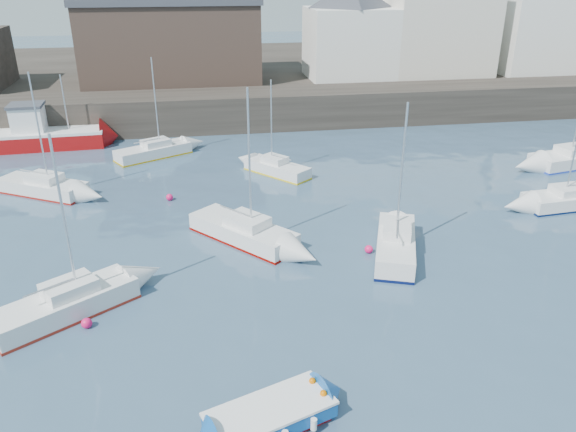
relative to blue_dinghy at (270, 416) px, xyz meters
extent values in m
plane|color=#2D4760|center=(2.61, 0.27, -0.42)|extent=(220.00, 220.00, 0.00)
cube|color=#28231E|center=(2.61, 35.27, 1.08)|extent=(90.00, 5.00, 3.00)
cube|color=#28231E|center=(2.61, 53.27, 0.98)|extent=(90.00, 32.00, 2.80)
cube|color=beige|center=(22.61, 42.27, 6.88)|extent=(10.00, 8.00, 9.00)
cube|color=white|center=(33.61, 41.77, 6.13)|extent=(9.00, 7.00, 7.50)
cube|color=white|center=(13.61, 41.77, 5.63)|extent=(8.00, 7.00, 6.50)
cube|color=#3D2D26|center=(-3.39, 43.27, 5.88)|extent=(16.00, 10.00, 7.00)
cube|color=#980C0D|center=(0.00, 0.00, -0.33)|extent=(3.84, 2.58, 0.18)
cube|color=#0F4E9D|center=(0.00, 0.00, 0.00)|extent=(4.20, 2.87, 0.49)
cube|color=white|center=(0.00, 0.00, 0.29)|extent=(4.28, 2.93, 0.09)
cube|color=white|center=(0.00, 0.00, 0.08)|extent=(3.30, 2.14, 0.44)
cube|color=tan|center=(0.00, 0.00, 0.19)|extent=(0.65, 1.18, 0.07)
cylinder|color=white|center=(-1.25, 0.53, -0.03)|extent=(0.20, 0.20, 0.39)
cylinder|color=white|center=(-0.32, 0.87, -0.03)|extent=(0.20, 0.20, 0.39)
cylinder|color=white|center=(0.62, 1.21, -0.03)|extent=(0.20, 0.20, 0.39)
cylinder|color=white|center=(1.25, -0.53, -0.03)|extent=(0.20, 0.20, 0.39)
cube|color=#980C0D|center=(-13.01, 31.77, 0.15)|extent=(8.45, 3.50, 1.14)
cube|color=white|center=(-13.01, 31.77, 0.83)|extent=(8.45, 3.50, 0.21)
cube|color=white|center=(-14.26, 31.72, 1.87)|extent=(2.38, 2.18, 1.87)
cube|color=#3A3D44|center=(-14.26, 31.72, 2.91)|extent=(2.60, 2.40, 0.21)
cylinder|color=silver|center=(-11.45, 31.85, 3.01)|extent=(0.10, 0.10, 4.16)
cube|color=white|center=(-7.35, 7.33, 0.05)|extent=(5.74, 4.76, 0.94)
cube|color=maroon|center=(-7.35, 7.33, -0.36)|extent=(5.80, 4.81, 0.12)
cube|color=white|center=(-7.11, 7.50, 0.78)|extent=(2.42, 2.27, 0.52)
cylinder|color=silver|center=(-6.88, 7.66, 3.80)|extent=(0.10, 0.10, 6.57)
cube|color=white|center=(0.38, 13.00, 0.04)|extent=(5.45, 5.93, 0.92)
cube|color=#7C0600|center=(0.38, 13.00, -0.36)|extent=(5.50, 5.99, 0.12)
cube|color=white|center=(0.58, 12.77, 0.75)|extent=(2.50, 2.58, 0.51)
cylinder|color=silver|center=(0.78, 12.54, 4.02)|extent=(0.10, 0.10, 7.03)
cube|color=white|center=(7.60, 10.14, 0.08)|extent=(3.61, 5.85, 1.00)
cube|color=#08113C|center=(7.60, 10.14, -0.35)|extent=(3.64, 5.91, 0.13)
cube|color=white|center=(7.70, 10.40, 0.86)|extent=(1.93, 2.29, 0.56)
cylinder|color=silver|center=(7.79, 10.66, 3.79)|extent=(0.11, 0.11, 6.41)
cube|color=white|center=(19.97, 14.23, -0.01)|extent=(6.04, 2.38, 0.82)
cube|color=#061339|center=(19.97, 14.23, -0.36)|extent=(6.10, 2.40, 0.11)
cube|color=white|center=(19.67, 14.21, 0.63)|extent=(2.18, 1.58, 0.45)
cube|color=white|center=(-11.30, 21.43, 0.02)|extent=(5.92, 4.52, 0.87)
cube|color=maroon|center=(-11.30, 21.43, -0.36)|extent=(5.97, 4.57, 0.12)
cube|color=white|center=(-11.05, 21.29, 0.69)|extent=(2.45, 2.22, 0.48)
cylinder|color=silver|center=(-10.80, 21.14, 3.77)|extent=(0.10, 0.10, 6.64)
cube|color=white|center=(3.60, 22.56, -0.02)|extent=(4.26, 4.68, 0.79)
cube|color=yellow|center=(3.60, 22.56, -0.37)|extent=(4.30, 4.72, 0.10)
cube|color=white|center=(3.44, 22.75, 0.59)|extent=(1.96, 2.03, 0.44)
cylinder|color=silver|center=(3.29, 22.93, 3.13)|extent=(0.09, 0.09, 5.53)
cube|color=#203DB2|center=(24.98, 21.01, -0.36)|extent=(7.41, 3.57, 0.12)
cube|color=white|center=(24.63, 20.94, 0.74)|extent=(2.74, 2.12, 0.50)
cube|color=white|center=(-4.88, 27.75, 0.00)|extent=(5.67, 4.23, 0.83)
cube|color=#C19607|center=(-4.88, 27.75, -0.36)|extent=(5.73, 4.27, 0.11)
cube|color=white|center=(-4.64, 27.89, 0.64)|extent=(2.33, 2.10, 0.46)
cylinder|color=silver|center=(-4.40, 28.02, 3.58)|extent=(0.09, 0.09, 6.34)
sphere|color=#EB155C|center=(-6.41, 6.32, -0.42)|extent=(0.43, 0.43, 0.43)
sphere|color=#EB155C|center=(6.37, 10.53, -0.42)|extent=(0.41, 0.41, 0.41)
sphere|color=#EB155C|center=(-3.52, 19.07, -0.42)|extent=(0.42, 0.42, 0.42)
camera|label=1|loc=(-1.65, -13.07, 12.64)|focal=35.00mm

